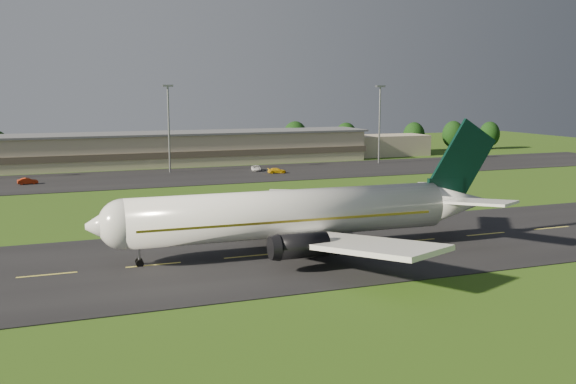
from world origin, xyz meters
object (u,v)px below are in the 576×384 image
object	(u,v)px
airliner	(297,214)
service_vehicle_b	(28,181)
light_mast_east	(380,115)
service_vehicle_c	(256,168)
service_vehicle_d	(277,171)
light_mast_centre	(169,118)
terminal	(164,150)

from	to	relation	value
airliner	service_vehicle_b	size ratio (longest dim) A/B	12.92
light_mast_east	service_vehicle_c	xyz separation A→B (m)	(-35.29, -4.51, -12.01)
airliner	light_mast_east	distance (m)	96.94
service_vehicle_d	light_mast_east	bearing A→B (deg)	-62.46
light_mast_east	service_vehicle_d	world-z (taller)	light_mast_east
light_mast_centre	service_vehicle_b	world-z (taller)	light_mast_centre
airliner	service_vehicle_d	world-z (taller)	airliner
service_vehicle_b	service_vehicle_d	size ratio (longest dim) A/B	0.93
airliner	service_vehicle_c	world-z (taller)	airliner
terminal	light_mast_east	world-z (taller)	light_mast_east
light_mast_east	service_vehicle_b	size ratio (longest dim) A/B	5.13
terminal	service_vehicle_d	bearing A→B (deg)	-51.23
service_vehicle_c	service_vehicle_d	size ratio (longest dim) A/B	1.06
airliner	service_vehicle_c	bearing A→B (deg)	77.31
airliner	light_mast_east	world-z (taller)	light_mast_east
airliner	service_vehicle_b	bearing A→B (deg)	115.39
airliner	light_mast_east	xyz separation A→B (m)	(54.12, 80.02, 8.08)
service_vehicle_c	light_mast_east	bearing A→B (deg)	19.77
light_mast_centre	light_mast_east	distance (m)	55.00
light_mast_centre	terminal	bearing A→B (deg)	85.05
service_vehicle_b	service_vehicle_c	xyz separation A→B (m)	(50.42, 4.80, -0.03)
airliner	terminal	bearing A→B (deg)	91.00
terminal	light_mast_centre	xyz separation A→B (m)	(-1.40, -16.18, 8.75)
terminal	service_vehicle_c	size ratio (longest dim) A/B	32.09
light_mast_centre	service_vehicle_d	size ratio (longest dim) A/B	4.79
airliner	service_vehicle_b	distance (m)	77.55
light_mast_centre	service_vehicle_d	xyz separation A→B (m)	(22.83, -10.50, -12.02)
terminal	service_vehicle_c	bearing A→B (deg)	-48.50
terminal	service_vehicle_b	size ratio (longest dim) A/B	36.54
light_mast_centre	service_vehicle_c	bearing A→B (deg)	-12.89
terminal	light_mast_east	xyz separation A→B (m)	(53.60, -16.18, 8.75)
service_vehicle_b	service_vehicle_c	world-z (taller)	service_vehicle_b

